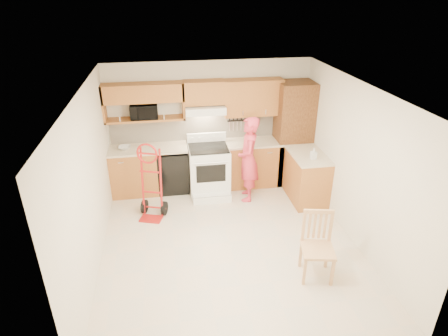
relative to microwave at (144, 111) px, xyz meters
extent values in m
cube|color=beige|center=(1.27, -2.08, -1.64)|extent=(4.00, 4.50, 0.02)
cube|color=white|center=(1.27, -2.08, 0.88)|extent=(4.00, 4.50, 0.02)
cube|color=beige|center=(1.27, 0.17, -0.38)|extent=(4.00, 0.02, 2.50)
cube|color=beige|center=(1.27, -4.34, -0.38)|extent=(4.00, 0.02, 2.50)
cube|color=beige|center=(-0.74, -2.08, -0.38)|extent=(0.02, 4.50, 2.50)
cube|color=beige|center=(3.28, -2.08, -0.38)|extent=(0.02, 4.50, 2.50)
cube|color=beige|center=(1.27, 0.15, -0.43)|extent=(3.92, 0.03, 0.55)
cube|color=#B0652C|center=(-0.28, -0.14, -1.18)|extent=(0.90, 0.60, 0.90)
cube|color=black|center=(0.47, -0.14, -1.21)|extent=(0.60, 0.60, 0.85)
cube|color=#B0652C|center=(2.10, -0.14, -1.18)|extent=(1.14, 0.60, 0.90)
cube|color=beige|center=(0.02, -0.13, -0.71)|extent=(1.50, 0.63, 0.04)
cube|color=beige|center=(2.10, -0.13, -0.71)|extent=(1.14, 0.63, 0.04)
cube|color=#B0652C|center=(2.97, -0.94, -1.18)|extent=(0.60, 1.00, 0.90)
cube|color=beige|center=(2.97, -0.94, -0.71)|extent=(0.63, 1.00, 0.04)
cube|color=brown|center=(2.92, -0.14, -0.58)|extent=(0.70, 0.60, 2.10)
cube|color=#B0652C|center=(0.02, 0.00, 0.35)|extent=(1.50, 0.33, 0.34)
cube|color=#B0652C|center=(0.02, 0.00, -0.16)|extent=(1.50, 0.33, 0.04)
cube|color=#B0652C|center=(1.15, 0.00, 0.31)|extent=(0.76, 0.33, 0.44)
cube|color=#B0652C|center=(2.10, 0.00, 0.17)|extent=(1.14, 0.33, 0.70)
cube|color=white|center=(1.15, -0.06, 0.00)|extent=(0.76, 0.46, 0.14)
imported|color=black|center=(0.00, 0.00, 0.00)|extent=(0.51, 0.35, 0.28)
imported|color=#D03347|center=(1.87, -0.74, -0.81)|extent=(0.49, 0.66, 1.65)
imported|color=white|center=(2.97, -1.15, -0.59)|extent=(0.10, 0.11, 0.21)
imported|color=white|center=(-0.42, -0.13, -0.66)|extent=(0.27, 0.27, 0.06)
camera|label=1|loc=(0.38, -7.02, 2.14)|focal=30.42mm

